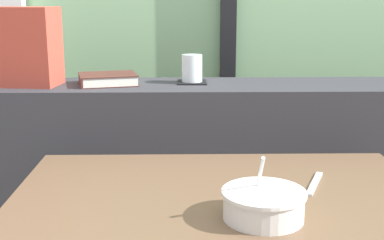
% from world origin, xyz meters
% --- Properties ---
extents(dark_console_ledge, '(2.80, 0.31, 0.86)m').
position_xyz_m(dark_console_ledge, '(0.00, 0.55, 0.43)').
color(dark_console_ledge, '#2D2D33').
rests_on(dark_console_ledge, ground).
extents(breakfast_table, '(1.01, 0.64, 0.69)m').
position_xyz_m(breakfast_table, '(0.06, -0.03, 0.57)').
color(breakfast_table, brown).
rests_on(breakfast_table, ground).
extents(coaster_square, '(0.10, 0.10, 0.00)m').
position_xyz_m(coaster_square, '(0.00, 0.58, 0.86)').
color(coaster_square, black).
rests_on(coaster_square, dark_console_ledge).
extents(juice_glass, '(0.07, 0.07, 0.09)m').
position_xyz_m(juice_glass, '(0.00, 0.58, 0.91)').
color(juice_glass, white).
rests_on(juice_glass, coaster_square).
extents(closed_book, '(0.22, 0.20, 0.04)m').
position_xyz_m(closed_book, '(-0.29, 0.55, 0.88)').
color(closed_book, '#47231E').
rests_on(closed_book, dark_console_ledge).
extents(throw_pillow, '(0.34, 0.18, 0.26)m').
position_xyz_m(throw_pillow, '(-0.61, 0.55, 0.99)').
color(throw_pillow, '#B74233').
rests_on(throw_pillow, dark_console_ledge).
extents(soup_bowl, '(0.18, 0.18, 0.15)m').
position_xyz_m(soup_bowl, '(0.14, -0.18, 0.72)').
color(soup_bowl, silver).
rests_on(soup_bowl, breakfast_table).
extents(fork_utensil, '(0.08, 0.16, 0.01)m').
position_xyz_m(fork_utensil, '(0.30, 0.02, 0.70)').
color(fork_utensil, silver).
rests_on(fork_utensil, breakfast_table).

